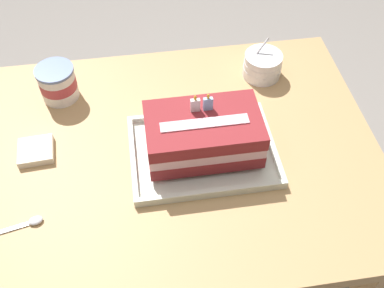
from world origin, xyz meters
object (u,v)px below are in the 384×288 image
foil_tray (203,152)px  serving_spoon_near_tray (29,223)px  napkin_pile (36,151)px  bowl_stack (262,65)px  birthday_cake (203,134)px  ice_cream_tub (58,83)px

foil_tray → serving_spoon_near_tray: foil_tray is taller
foil_tray → napkin_pile: (-0.42, 0.06, 0.00)m
bowl_stack → birthday_cake: bearing=-129.1°
foil_tray → bowl_stack: bearing=50.9°
birthday_cake → serving_spoon_near_tray: 0.45m
birthday_cake → napkin_pile: birthday_cake is taller
foil_tray → serving_spoon_near_tray: 0.44m
birthday_cake → ice_cream_tub: (-0.36, 0.26, -0.03)m
birthday_cake → serving_spoon_near_tray: birthday_cake is taller
bowl_stack → napkin_pile: size_ratio=1.25×
birthday_cake → napkin_pile: bearing=171.3°
ice_cream_tub → serving_spoon_near_tray: ice_cream_tub is taller
foil_tray → bowl_stack: bowl_stack is taller
napkin_pile → birthday_cake: bearing=-8.7°
serving_spoon_near_tray → napkin_pile: (0.00, 0.20, 0.01)m
foil_tray → birthday_cake: birthday_cake is taller
bowl_stack → serving_spoon_near_tray: bearing=-147.1°
ice_cream_tub → napkin_pile: ice_cream_tub is taller
serving_spoon_near_tray → napkin_pile: bearing=89.5°
birthday_cake → foil_tray: bearing=-90.0°
bowl_stack → ice_cream_tub: size_ratio=1.09×
ice_cream_tub → napkin_pile: 0.21m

